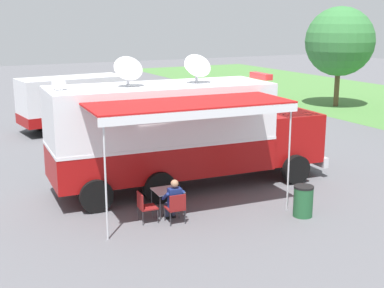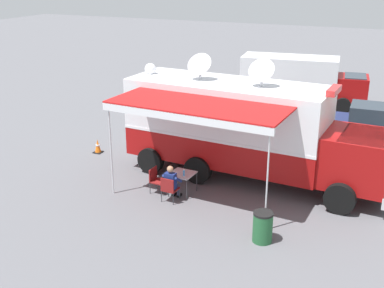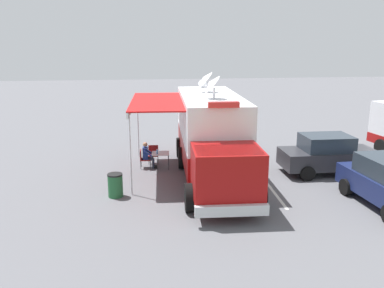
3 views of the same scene
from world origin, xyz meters
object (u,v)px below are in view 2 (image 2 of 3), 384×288
object	(u,v)px
folding_table	(182,175)
folding_chair_at_table	(169,188)
car_behind_truck	(377,126)
traffic_cone	(98,146)
seated_responder	(172,182)
command_truck	(245,127)
trash_bin	(263,227)
folding_chair_beside_table	(156,178)
water_bottle	(184,173)
car_far_corner	(286,118)
support_truck	(299,81)

from	to	relation	value
folding_table	folding_chair_at_table	bearing A→B (deg)	-7.58
car_behind_truck	traffic_cone	bearing A→B (deg)	-61.58
seated_responder	command_truck	bearing A→B (deg)	149.31
seated_responder	trash_bin	world-z (taller)	seated_responder
command_truck	folding_chair_beside_table	size ratio (longest dim) A/B	11.06
command_truck	water_bottle	distance (m)	2.88
folding_table	seated_responder	bearing A→B (deg)	-8.83
car_far_corner	support_truck	bearing A→B (deg)	-173.04
folding_table	water_bottle	size ratio (longest dim) A/B	3.78
water_bottle	seated_responder	size ratio (longest dim) A/B	0.18
water_bottle	trash_bin	size ratio (longest dim) A/B	0.25
folding_table	trash_bin	xyz separation A→B (m)	(1.94, 3.40, -0.22)
folding_chair_at_table	support_truck	xyz separation A→B (m)	(-13.71, 1.25, 0.87)
command_truck	folding_table	xyz separation A→B (m)	(2.11, -1.52, -1.27)
support_truck	seated_responder	bearing A→B (deg)	-5.22
folding_chair_at_table	folding_chair_beside_table	bearing A→B (deg)	-124.09
command_truck	folding_table	size ratio (longest dim) A/B	11.36
support_truck	car_far_corner	xyz separation A→B (m)	(5.55, 0.68, -0.51)
water_bottle	folding_chair_at_table	world-z (taller)	water_bottle
seated_responder	traffic_cone	xyz separation A→B (m)	(-2.69, -4.77, -0.37)
seated_responder	trash_bin	xyz separation A→B (m)	(1.32, 3.49, -0.20)
folding_table	support_truck	world-z (taller)	support_truck
folding_chair_at_table	car_behind_truck	xyz separation A→B (m)	(-8.59, 5.79, 0.37)
water_bottle	car_far_corner	xyz separation A→B (m)	(-7.53, 1.68, 0.05)
trash_bin	car_behind_truck	distance (m)	10.00
support_truck	car_far_corner	bearing A→B (deg)	6.96
support_truck	trash_bin	bearing A→B (deg)	8.65
car_behind_truck	car_far_corner	size ratio (longest dim) A/B	1.00
traffic_cone	car_far_corner	xyz separation A→B (m)	(-5.29, 6.68, 0.60)
folding_chair_beside_table	support_truck	xyz separation A→B (m)	(-13.21, 1.99, 0.87)
trash_bin	folding_chair_beside_table	bearing A→B (deg)	-111.10
folding_table	traffic_cone	bearing A→B (deg)	-113.13
support_truck	car_far_corner	distance (m)	5.61
water_bottle	seated_responder	distance (m)	0.54
seated_responder	folding_table	bearing A→B (deg)	171.17
support_truck	car_behind_truck	world-z (taller)	support_truck
command_truck	support_truck	world-z (taller)	command_truck
water_bottle	car_far_corner	bearing A→B (deg)	167.44
folding_chair_beside_table	seated_responder	xyz separation A→B (m)	(0.31, 0.75, 0.14)
water_bottle	seated_responder	xyz separation A→B (m)	(0.45, -0.24, -0.18)
support_truck	folding_chair_at_table	bearing A→B (deg)	-5.20
folding_table	car_behind_truck	bearing A→B (deg)	143.86
folding_chair_at_table	car_behind_truck	size ratio (longest dim) A/B	0.20
car_behind_truck	car_far_corner	distance (m)	3.89
folding_chair_beside_table	car_far_corner	xyz separation A→B (m)	(-7.66, 2.67, 0.37)
trash_bin	car_behind_truck	xyz separation A→B (m)	(-9.73, 2.29, 0.42)
seated_responder	traffic_cone	bearing A→B (deg)	-119.41
folding_chair_at_table	trash_bin	size ratio (longest dim) A/B	0.96
command_truck	seated_responder	world-z (taller)	command_truck
command_truck	car_behind_truck	size ratio (longest dim) A/B	2.26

